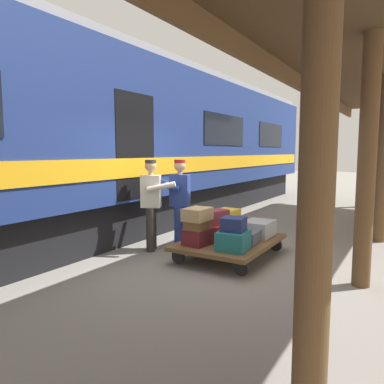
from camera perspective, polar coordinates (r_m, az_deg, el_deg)
name	(u,v)px	position (r m, az deg, el deg)	size (l,w,h in m)	color
ground_plane	(225,262)	(6.27, 5.27, -10.87)	(60.00, 60.00, 0.00)	gray
platform_canopy	(368,43)	(5.60, 25.86, 20.22)	(3.20, 18.45, 3.56)	brown
train_car	(81,142)	(8.08, -17.01, 7.55)	(3.02, 21.80, 4.00)	navy
luggage_cart	(230,242)	(6.50, 5.96, -7.85)	(1.41, 1.99, 0.31)	brown
suitcase_teal_softside	(233,240)	(5.84, 6.51, -7.54)	(0.45, 0.52, 0.30)	#1E666B
suitcase_cream_canvas	(227,225)	(7.07, 5.55, -5.17)	(0.39, 0.64, 0.28)	beige
suitcase_slate_roller	(247,237)	(6.34, 8.59, -6.92)	(0.38, 0.58, 0.20)	#4C515B
suitcase_gray_aluminum	(259,228)	(6.83, 10.38, -5.64)	(0.48, 0.59, 0.28)	#9EA0A5
suitcase_red_plastic	(214,231)	(6.60, 3.47, -6.11)	(0.46, 0.54, 0.25)	#AD231E
suitcase_maroon_trunk	(199,236)	(6.13, 1.06, -6.96)	(0.37, 0.49, 0.27)	maroon
suitcase_navy_fabric	(234,224)	(5.82, 6.53, -5.01)	(0.35, 0.36, 0.21)	navy
suitcase_yellow_case	(226,214)	(7.06, 5.31, -3.38)	(0.39, 0.51, 0.16)	gold
suitcase_brown_leather	(198,224)	(6.05, 0.91, -5.09)	(0.31, 0.44, 0.15)	brown
suitcase_tan_vintage	(197,214)	(6.00, 0.84, -3.49)	(0.36, 0.47, 0.21)	tan
suitcase_burgundy_valise	(214,217)	(6.57, 3.40, -3.96)	(0.30, 0.54, 0.25)	maroon
porter_in_overalls	(179,200)	(6.95, -2.06, -1.33)	(0.73, 0.55, 1.70)	navy
porter_by_door	(152,202)	(6.82, -6.27, -1.51)	(0.74, 0.62, 1.70)	#332D28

